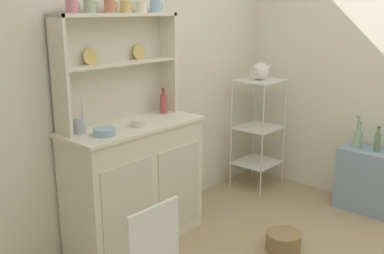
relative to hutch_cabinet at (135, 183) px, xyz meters
The scene contains 19 objects.
wall_back 0.86m from the hutch_cabinet, 45.67° to the left, with size 3.84×0.05×2.50m, color silver.
hutch_cabinet is the anchor object (origin of this frame).
hutch_shelf_unit 0.90m from the hutch_cabinet, 90.00° to the left, with size 0.99×0.18×0.77m.
bakers_rack 1.51m from the hutch_cabinet, ahead, with size 0.41×0.37×1.06m.
side_shelf_blue 2.02m from the hutch_cabinet, 32.74° to the right, with size 0.28×0.48×0.54m, color #849EBC.
floor_basket 1.16m from the hutch_cabinet, 56.03° to the right, with size 0.25×0.25×0.14m, color #93754C.
cup_rose_0 1.31m from the hutch_cabinet, 161.19° to the left, with size 0.09×0.07×0.08m.
cup_sage_1 1.28m from the hutch_cabinet, 151.26° to the left, with size 0.09×0.07×0.09m.
cup_terracotta_2 1.26m from the hutch_cabinet, 116.83° to the left, with size 0.09×0.07×0.08m.
cup_gold_3 1.26m from the hutch_cabinet, 58.31° to the left, with size 0.09×0.07×0.08m.
cup_cream_4 1.27m from the hutch_cabinet, 28.91° to the left, with size 0.09×0.08×0.08m.
cup_sky_5 1.31m from the hutch_cabinet, 18.70° to the left, with size 0.09×0.08×0.09m.
bowl_mixing_large 0.56m from the hutch_cabinet, 166.62° to the right, with size 0.15×0.15×0.05m, color #8EB2D1.
bowl_floral_medium 0.47m from the hutch_cabinet, 90.00° to the right, with size 0.12×0.12×0.05m, color silver.
jam_bottle 0.66m from the hutch_cabinet, 12.47° to the left, with size 0.06×0.06×0.20m.
utensil_jar 0.64m from the hutch_cabinet, 168.72° to the left, with size 0.08×0.08×0.25m.
porcelain_teapot 1.64m from the hutch_cabinet, ahead, with size 0.25×0.16×0.18m.
flower_vase 1.96m from the hutch_cabinet, 29.75° to the right, with size 0.07×0.07×0.29m.
oil_bottle 2.04m from the hutch_cabinet, 33.88° to the right, with size 0.05×0.05×0.22m.
Camera 1 is at (-2.24, -0.96, 1.71)m, focal length 41.44 mm.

